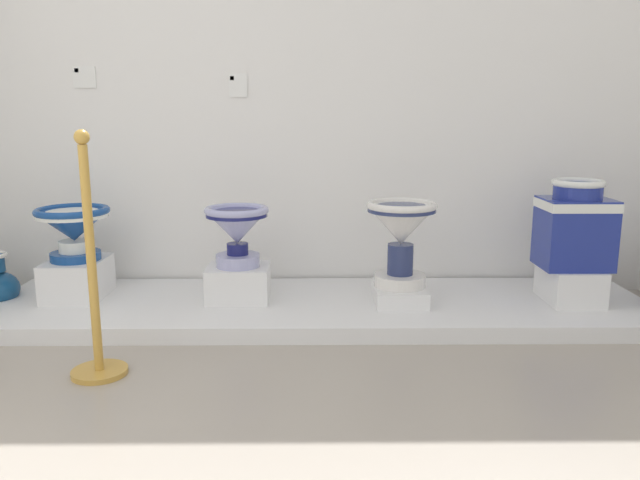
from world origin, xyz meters
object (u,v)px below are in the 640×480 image
at_px(plinth_block_leftmost, 78,278).
at_px(stanchion_post_near_left, 94,301).
at_px(plinth_block_rightmost, 399,294).
at_px(info_placard_second, 238,85).
at_px(antique_toilet_slender_white, 237,227).
at_px(antique_toilet_rightmost, 401,229).
at_px(antique_toilet_leftmost, 73,226).
at_px(info_placard_first, 84,77).
at_px(plinth_block_slender_white, 239,283).
at_px(antique_toilet_squat_floral, 575,224).
at_px(plinth_block_squat_floral, 570,284).

relative_size(plinth_block_leftmost, stanchion_post_near_left, 0.37).
bearing_deg(plinth_block_rightmost, plinth_block_leftmost, 176.60).
height_order(plinth_block_leftmost, info_placard_second, info_placard_second).
height_order(antique_toilet_slender_white, antique_toilet_rightmost, antique_toilet_rightmost).
bearing_deg(stanchion_post_near_left, plinth_block_rightmost, 28.84).
distance_m(plinth_block_rightmost, info_placard_second, 1.59).
bearing_deg(antique_toilet_leftmost, info_placard_second, 24.16).
distance_m(plinth_block_leftmost, info_placard_first, 1.22).
xyz_separation_m(plinth_block_rightmost, info_placard_first, (-1.88, 0.52, 1.22)).
bearing_deg(antique_toilet_slender_white, info_placard_second, 93.69).
bearing_deg(info_placard_second, plinth_block_slender_white, -86.31).
distance_m(plinth_block_leftmost, plinth_block_rightmost, 1.86).
relative_size(plinth_block_slender_white, antique_toilet_rightmost, 0.73).
xyz_separation_m(plinth_block_leftmost, info_placard_second, (0.91, 0.41, 1.11)).
xyz_separation_m(antique_toilet_leftmost, antique_toilet_rightmost, (1.86, -0.11, -0.00)).
relative_size(plinth_block_rightmost, info_placard_second, 2.66).
height_order(plinth_block_leftmost, antique_toilet_squat_floral, antique_toilet_squat_floral).
bearing_deg(plinth_block_leftmost, antique_toilet_squat_floral, -2.18).
height_order(antique_toilet_rightmost, info_placard_first, info_placard_first).
bearing_deg(info_placard_first, antique_toilet_rightmost, -15.44).
xyz_separation_m(plinth_block_rightmost, info_placard_second, (-0.95, 0.52, 1.17)).
height_order(plinth_block_squat_floral, stanchion_post_near_left, stanchion_post_near_left).
relative_size(plinth_block_leftmost, plinth_block_squat_floral, 1.08).
bearing_deg(plinth_block_rightmost, antique_toilet_slender_white, 177.37).
bearing_deg(antique_toilet_squat_floral, plinth_block_leftmost, 177.82).
bearing_deg(plinth_block_slender_white, info_placard_first, 153.64).
height_order(antique_toilet_slender_white, antique_toilet_squat_floral, antique_toilet_squat_floral).
relative_size(plinth_block_squat_floral, info_placard_first, 2.66).
xyz_separation_m(plinth_block_slender_white, antique_toilet_rightmost, (0.92, -0.04, 0.32)).
relative_size(plinth_block_slender_white, antique_toilet_squat_floral, 0.70).
xyz_separation_m(plinth_block_slender_white, plinth_block_squat_floral, (1.88, -0.04, 0.00)).
relative_size(plinth_block_leftmost, antique_toilet_rightmost, 0.82).
bearing_deg(antique_toilet_squat_floral, antique_toilet_slender_white, 178.81).
distance_m(antique_toilet_leftmost, antique_toilet_rightmost, 1.86).
bearing_deg(antique_toilet_leftmost, plinth_block_squat_floral, -2.18).
xyz_separation_m(info_placard_first, stanchion_post_near_left, (0.44, -1.31, -1.01)).
bearing_deg(info_placard_first, plinth_block_rightmost, -15.44).
distance_m(plinth_block_leftmost, info_placard_second, 1.49).
relative_size(antique_toilet_leftmost, plinth_block_slender_white, 1.19).
height_order(plinth_block_leftmost, plinth_block_squat_floral, plinth_block_leftmost).
xyz_separation_m(plinth_block_rightmost, antique_toilet_rightmost, (0.00, 0.00, 0.37)).
bearing_deg(plinth_block_rightmost, info_placard_second, 151.28).
distance_m(antique_toilet_slender_white, info_placard_second, 0.93).
height_order(antique_toilet_squat_floral, stanchion_post_near_left, stanchion_post_near_left).
height_order(plinth_block_leftmost, antique_toilet_slender_white, antique_toilet_slender_white).
bearing_deg(antique_toilet_leftmost, antique_toilet_rightmost, -3.40).
height_order(plinth_block_slender_white, antique_toilet_slender_white, antique_toilet_slender_white).
distance_m(antique_toilet_slender_white, plinth_block_rightmost, 0.99).
bearing_deg(plinth_block_rightmost, antique_toilet_rightmost, 0.00).
height_order(antique_toilet_squat_floral, info_placard_first, info_placard_first).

